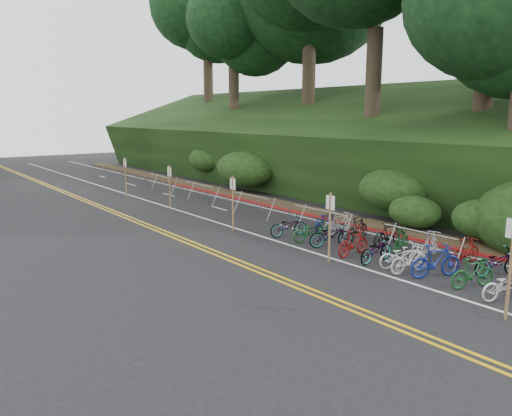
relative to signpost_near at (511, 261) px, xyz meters
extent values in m
plane|color=black|center=(-0.56, 1.36, -1.56)|extent=(120.00, 120.00, 0.00)
cube|color=gold|center=(-2.71, 11.36, -1.56)|extent=(0.12, 80.00, 0.01)
cube|color=gold|center=(-2.41, 11.36, -1.56)|extent=(0.12, 80.00, 0.01)
cube|color=silver|center=(0.44, 11.36, -1.56)|extent=(0.12, 80.00, 0.01)
cube|color=silver|center=(4.64, 11.36, -1.56)|extent=(0.12, 80.00, 0.01)
cube|color=silver|center=(2.54, 5.36, -1.56)|extent=(0.10, 1.60, 0.01)
cube|color=silver|center=(2.54, 11.36, -1.56)|extent=(0.10, 1.60, 0.01)
cube|color=silver|center=(2.54, 17.36, -1.56)|extent=(0.10, 1.60, 0.01)
cube|color=silver|center=(2.54, 23.36, -1.56)|extent=(0.10, 1.60, 0.01)
cube|color=silver|center=(2.54, 29.36, -1.56)|extent=(0.10, 1.60, 0.01)
cube|color=silver|center=(2.54, 35.36, -1.56)|extent=(0.10, 1.60, 0.01)
cube|color=maroon|center=(5.14, 13.36, -1.51)|extent=(0.25, 28.00, 0.10)
cube|color=black|center=(12.94, 23.36, 1.24)|extent=(12.32, 44.00, 9.11)
cube|color=#382819|center=(5.84, 23.36, -1.48)|extent=(1.40, 44.00, 0.16)
ellipsoid|color=#284C19|center=(6.64, 4.36, -0.52)|extent=(2.00, 2.80, 1.60)
ellipsoid|color=#284C19|center=(7.44, 9.36, -0.01)|extent=(2.60, 3.64, 2.08)
ellipsoid|color=#284C19|center=(8.64, 15.36, 0.43)|extent=(2.20, 3.08, 1.76)
ellipsoid|color=#284C19|center=(7.24, 21.36, 0.00)|extent=(3.00, 4.20, 2.40)
ellipsoid|color=#284C19|center=(7.94, 27.36, 0.17)|extent=(2.40, 3.36, 1.92)
ellipsoid|color=#284C19|center=(9.24, 31.36, 0.85)|extent=(2.80, 3.92, 2.24)
ellipsoid|color=#284C19|center=(6.44, 7.36, -0.66)|extent=(1.80, 2.52, 1.44)
ellipsoid|color=#284C19|center=(9.44, 19.36, 1.04)|extent=(3.20, 4.48, 2.56)
cylinder|color=#2D2319|center=(11.44, 7.36, 5.20)|extent=(0.92, 0.92, 7.91)
cylinder|color=#2D2319|center=(10.44, 13.36, 4.65)|extent=(0.90, 0.90, 7.41)
cylinder|color=#2D2319|center=(12.94, 21.36, 5.84)|extent=(0.95, 0.95, 8.40)
cylinder|color=#2D2319|center=(11.94, 29.36, 4.70)|extent=(0.87, 0.87, 6.92)
ellipsoid|color=black|center=(11.94, 29.36, 10.93)|extent=(9.23, 9.23, 8.77)
cylinder|color=#2D2319|center=(14.44, 37.36, 5.90)|extent=(0.92, 0.92, 7.91)
ellipsoid|color=black|center=(14.44, 37.36, 13.15)|extent=(10.99, 10.99, 10.44)
cylinder|color=gray|center=(2.44, 4.36, -0.41)|extent=(0.05, 3.00, 0.05)
cylinder|color=gray|center=(2.16, 2.96, -0.98)|extent=(0.58, 0.04, 1.13)
cylinder|color=gray|center=(2.72, 2.96, -0.98)|extent=(0.58, 0.04, 1.13)
cylinder|color=gray|center=(2.16, 5.76, -0.98)|extent=(0.58, 0.04, 1.13)
cylinder|color=gray|center=(2.72, 5.76, -0.98)|extent=(0.58, 0.04, 1.13)
cylinder|color=gray|center=(2.44, 9.36, -0.41)|extent=(0.05, 3.00, 0.05)
cylinder|color=gray|center=(2.16, 7.96, -0.98)|extent=(0.58, 0.04, 1.13)
cylinder|color=gray|center=(2.72, 7.96, -0.98)|extent=(0.58, 0.04, 1.13)
cylinder|color=gray|center=(2.16, 10.76, -0.98)|extent=(0.58, 0.04, 1.13)
cylinder|color=gray|center=(2.72, 10.76, -0.98)|extent=(0.58, 0.04, 1.13)
cylinder|color=gray|center=(2.44, 14.36, -0.41)|extent=(0.05, 3.00, 0.05)
cylinder|color=gray|center=(2.16, 12.96, -0.98)|extent=(0.58, 0.04, 1.13)
cylinder|color=gray|center=(2.72, 12.96, -0.98)|extent=(0.58, 0.04, 1.13)
cylinder|color=gray|center=(2.16, 15.76, -0.98)|extent=(0.58, 0.04, 1.13)
cylinder|color=gray|center=(2.72, 15.76, -0.98)|extent=(0.58, 0.04, 1.13)
cylinder|color=gray|center=(2.44, 19.36, -0.41)|extent=(0.05, 3.00, 0.05)
cylinder|color=gray|center=(2.16, 17.96, -0.98)|extent=(0.58, 0.04, 1.13)
cylinder|color=gray|center=(2.72, 17.96, -0.98)|extent=(0.58, 0.04, 1.13)
cylinder|color=gray|center=(2.16, 20.76, -0.98)|extent=(0.58, 0.04, 1.13)
cylinder|color=gray|center=(2.72, 20.76, -0.98)|extent=(0.58, 0.04, 1.13)
cylinder|color=gray|center=(2.44, 24.36, -0.41)|extent=(0.05, 3.00, 0.05)
cylinder|color=gray|center=(2.16, 22.96, -0.98)|extent=(0.58, 0.04, 1.13)
cylinder|color=gray|center=(2.72, 22.96, -0.98)|extent=(0.58, 0.04, 1.13)
cylinder|color=gray|center=(2.16, 25.76, -0.98)|extent=(0.58, 0.04, 1.13)
cylinder|color=gray|center=(2.72, 25.76, -0.98)|extent=(0.58, 0.04, 1.13)
cylinder|color=brown|center=(0.00, 0.00, -0.19)|extent=(0.08, 0.08, 2.74)
cylinder|color=brown|center=(0.04, 6.36, -0.31)|extent=(0.08, 0.08, 2.50)
cube|color=silver|center=(0.04, 6.36, 0.59)|extent=(0.02, 0.40, 0.50)
cylinder|color=brown|center=(0.04, 12.36, -0.31)|extent=(0.08, 0.08, 2.50)
cube|color=silver|center=(0.04, 12.36, 0.59)|extent=(0.02, 0.40, 0.50)
cylinder|color=brown|center=(0.04, 18.36, -0.31)|extent=(0.08, 0.08, 2.50)
cube|color=silver|center=(0.04, 18.36, 0.59)|extent=(0.02, 0.40, 0.50)
cylinder|color=brown|center=(0.04, 24.36, -0.31)|extent=(0.08, 0.08, 2.50)
cube|color=silver|center=(0.04, 24.36, 0.59)|extent=(0.02, 0.40, 0.50)
imported|color=beige|center=(1.23, 3.83, -1.09)|extent=(0.76, 1.61, 0.93)
imported|color=beige|center=(1.38, 0.70, -1.11)|extent=(1.09, 1.81, 0.90)
imported|color=#144C1E|center=(1.55, 1.80, -1.08)|extent=(0.91, 1.64, 0.95)
imported|color=slate|center=(3.28, 1.94, -1.10)|extent=(1.19, 1.87, 0.93)
imported|color=navy|center=(1.52, 3.05, -1.01)|extent=(1.16, 1.89, 1.10)
imported|color=maroon|center=(3.58, 3.22, -1.08)|extent=(0.52, 1.63, 0.97)
imported|color=beige|center=(1.50, 4.34, -1.12)|extent=(1.18, 1.79, 0.89)
imported|color=#9E9EA3|center=(3.28, 4.45, -1.06)|extent=(0.84, 1.74, 1.01)
imported|color=slate|center=(1.35, 5.32, -1.11)|extent=(0.68, 1.73, 0.89)
imported|color=#144C1E|center=(3.05, 5.52, -1.09)|extent=(0.87, 1.62, 0.93)
imported|color=maroon|center=(1.33, 6.37, -1.07)|extent=(0.49, 1.64, 0.98)
imported|color=black|center=(3.46, 6.39, -1.06)|extent=(0.69, 1.72, 1.00)
imported|color=slate|center=(1.58, 7.76, -1.08)|extent=(1.27, 1.94, 0.96)
imported|color=black|center=(3.13, 7.76, -1.05)|extent=(0.87, 1.77, 1.03)
imported|color=#144C1E|center=(1.54, 8.79, -1.09)|extent=(1.08, 1.88, 0.93)
imported|color=#9E9EA3|center=(3.35, 8.94, -1.05)|extent=(0.81, 1.74, 1.01)
imported|color=slate|center=(1.40, 10.13, -1.11)|extent=(0.97, 1.81, 0.91)
imported|color=navy|center=(3.56, 10.10, -1.07)|extent=(1.24, 1.98, 0.98)
camera|label=1|loc=(-12.40, -5.72, 3.63)|focal=35.00mm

